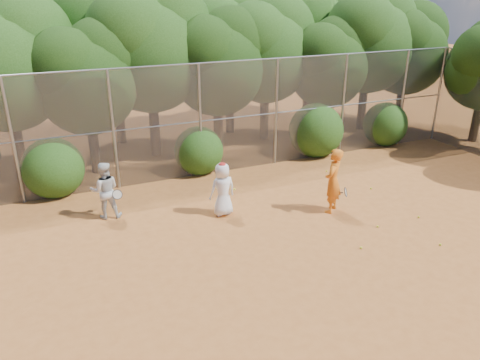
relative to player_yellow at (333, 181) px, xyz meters
name	(u,v)px	position (x,y,z in m)	size (l,w,h in m)	color
ground	(312,245)	(-1.63, -1.55, -1.00)	(80.00, 80.00, 0.00)	#A05824
fence_back	(224,117)	(-1.75, 4.45, 1.05)	(20.05, 0.09, 4.03)	gray
tree_1	(4,58)	(-8.57, 6.99, 3.17)	(4.64, 4.03, 6.35)	black
tree_2	(86,74)	(-6.08, 6.28, 2.59)	(3.99, 3.47, 5.47)	black
tree_3	(150,43)	(-3.56, 7.29, 3.40)	(4.89, 4.26, 6.70)	black
tree_4	(218,59)	(-1.07, 6.68, 2.76)	(4.19, 3.64, 5.73)	black
tree_5	(267,46)	(1.43, 7.49, 3.05)	(4.51, 3.92, 6.17)	black
tree_6	(329,60)	(3.92, 6.48, 2.47)	(3.86, 3.36, 5.29)	black
tree_7	(370,37)	(6.43, 7.09, 3.28)	(4.77, 4.14, 6.53)	black
tree_8	(408,46)	(8.43, 6.78, 2.82)	(4.25, 3.70, 5.82)	black
tree_10	(112,33)	(-4.56, 9.49, 3.63)	(5.15, 4.48, 7.06)	black
tree_11	(230,41)	(0.43, 9.09, 3.17)	(4.64, 4.03, 6.35)	black
tree_12	(311,28)	(4.94, 9.69, 3.51)	(5.02, 4.37, 6.88)	black
bush_0	(53,165)	(-7.63, 4.75, 0.00)	(2.00, 2.00, 2.00)	#1D4210
bush_1	(199,149)	(-2.63, 4.75, -0.10)	(1.80, 1.80, 1.80)	#1D4210
bush_2	(316,128)	(2.37, 4.75, 0.10)	(2.20, 2.20, 2.20)	#1D4210
bush_3	(385,122)	(5.87, 4.75, -0.05)	(1.90, 1.90, 1.90)	#1D4210
player_yellow	(333,181)	(0.00, 0.00, 0.00)	(0.93, 0.83, 2.00)	orange
player_teen	(223,189)	(-3.12, 1.11, -0.17)	(0.84, 0.58, 1.66)	white
player_white	(105,190)	(-6.34, 2.32, -0.14)	(0.93, 0.80, 1.72)	silver
ball_0	(378,226)	(0.63, -1.45, -0.96)	(0.07, 0.07, 0.07)	yellow
ball_1	(371,188)	(2.18, 0.85, -0.96)	(0.07, 0.07, 0.07)	yellow
ball_2	(440,245)	(1.50, -2.93, -0.96)	(0.07, 0.07, 0.07)	yellow
ball_3	(419,217)	(2.13, -1.45, -0.96)	(0.07, 0.07, 0.07)	yellow
ball_4	(361,248)	(-0.54, -2.23, -0.96)	(0.07, 0.07, 0.07)	yellow
ball_5	(326,171)	(1.69, 2.82, -0.96)	(0.07, 0.07, 0.07)	yellow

